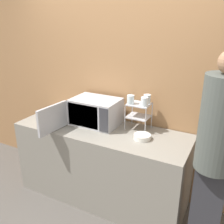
# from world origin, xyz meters

# --- Properties ---
(ground_plane) EXTENTS (12.00, 12.00, 0.00)m
(ground_plane) POSITION_xyz_m (0.00, 0.00, 0.00)
(ground_plane) COLOR #4C4742
(wall_back) EXTENTS (8.00, 0.06, 2.60)m
(wall_back) POSITION_xyz_m (0.00, 0.73, 1.30)
(wall_back) COLOR #9E7047
(wall_back) RESTS_ON ground_plane
(counter) EXTENTS (1.97, 0.69, 0.89)m
(counter) POSITION_xyz_m (0.00, 0.34, 0.45)
(counter) COLOR gray
(counter) RESTS_ON ground_plane
(microwave) EXTENTS (0.60, 0.79, 0.30)m
(microwave) POSITION_xyz_m (-0.14, 0.42, 1.04)
(microwave) COLOR #ADADB2
(microwave) RESTS_ON counter
(dish_rack) EXTENTS (0.25, 0.21, 0.30)m
(dish_rack) POSITION_xyz_m (0.36, 0.54, 1.11)
(dish_rack) COLOR #B2B2B7
(dish_rack) RESTS_ON counter
(glass_front_left) EXTENTS (0.08, 0.08, 0.10)m
(glass_front_left) POSITION_xyz_m (0.29, 0.49, 1.24)
(glass_front_left) COLOR silver
(glass_front_left) RESTS_ON dish_rack
(glass_back_right) EXTENTS (0.08, 0.08, 0.10)m
(glass_back_right) POSITION_xyz_m (0.43, 0.59, 1.24)
(glass_back_right) COLOR silver
(glass_back_right) RESTS_ON dish_rack
(glass_front_right) EXTENTS (0.08, 0.08, 0.10)m
(glass_front_right) POSITION_xyz_m (0.44, 0.49, 1.24)
(glass_front_right) COLOR silver
(glass_front_right) RESTS_ON dish_rack
(bowl) EXTENTS (0.17, 0.17, 0.05)m
(bowl) POSITION_xyz_m (0.49, 0.32, 0.92)
(bowl) COLOR silver
(bowl) RESTS_ON counter
(person) EXTENTS (0.32, 0.32, 1.85)m
(person) POSITION_xyz_m (1.20, 0.10, 1.05)
(person) COLOR #2D2D33
(person) RESTS_ON ground_plane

